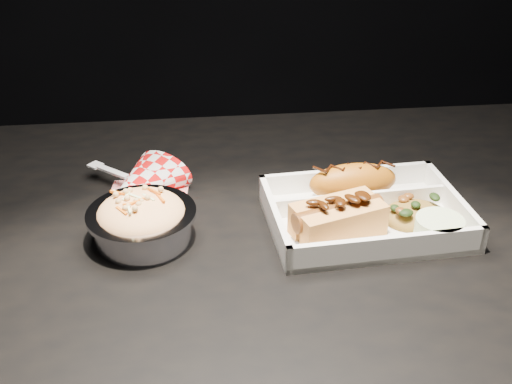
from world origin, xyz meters
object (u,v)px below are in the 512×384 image
Objects in this scene: foil_coleslaw_cup at (142,219)px; napkin_fork at (140,184)px; dining_table at (258,296)px; fried_pastry at (353,182)px; food_tray at (364,217)px; hotdog at (338,216)px.

napkin_fork is at bearing 94.23° from foil_coleslaw_cup.
fried_pastry reaches higher than dining_table.
foil_coleslaw_cup is at bearing 173.21° from dining_table.
foil_coleslaw_cup reaches higher than food_tray.
napkin_fork is (-0.15, 0.13, 0.11)m from dining_table.
fried_pastry is 0.90× the size of foil_coleslaw_cup.
food_tray is at bearing 20.89° from napkin_fork.
dining_table is 4.59× the size of food_tray.
dining_table is 0.23m from napkin_fork.
foil_coleslaw_cup is 0.89× the size of napkin_fork.
food_tray is at bearing 8.95° from dining_table.
food_tray is 0.29m from foil_coleslaw_cup.
foil_coleslaw_cup is (-0.29, -0.01, 0.02)m from food_tray.
food_tray is 1.69× the size of napkin_fork.
hotdog reaches higher than fried_pastry.
foil_coleslaw_cup is (-0.24, 0.02, -0.00)m from hotdog.
foil_coleslaw_cup reaches higher than hotdog.
napkin_fork is at bearing 169.61° from fried_pastry.
fried_pastry is at bearing 12.02° from foil_coleslaw_cup.
foil_coleslaw_cup is (-0.14, 0.02, 0.12)m from dining_table.
fried_pastry is at bearing 47.27° from hotdog.
foil_coleslaw_cup is at bearing 156.59° from hotdog.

